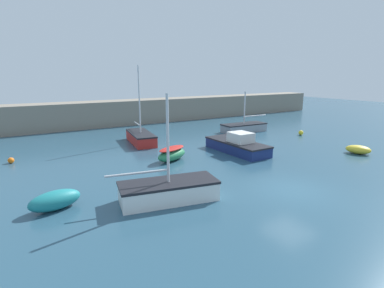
{
  "coord_description": "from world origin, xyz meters",
  "views": [
    {
      "loc": [
        -12.42,
        -10.09,
        6.02
      ],
      "look_at": [
        -0.55,
        9.29,
        0.76
      ],
      "focal_mm": 28.0,
      "sensor_mm": 36.0,
      "label": 1
    }
  ],
  "objects_px": {
    "mooring_buoy_orange": "(11,160)",
    "sailboat_twin_hulled": "(169,190)",
    "sailboat_tall_mast": "(141,137)",
    "cabin_cruiser_white": "(237,145)",
    "fishing_dinghy_green": "(358,150)",
    "dinghy_near_pier": "(55,200)",
    "mooring_buoy_yellow": "(301,133)",
    "sailboat_short_mast": "(244,127)",
    "rowboat_with_red_cover": "(172,154)"
  },
  "relations": [
    {
      "from": "rowboat_with_red_cover",
      "to": "mooring_buoy_yellow",
      "type": "bearing_deg",
      "value": -18.54
    },
    {
      "from": "sailboat_tall_mast",
      "to": "mooring_buoy_orange",
      "type": "bearing_deg",
      "value": -74.3
    },
    {
      "from": "sailboat_tall_mast",
      "to": "cabin_cruiser_white",
      "type": "height_order",
      "value": "sailboat_tall_mast"
    },
    {
      "from": "fishing_dinghy_green",
      "to": "mooring_buoy_orange",
      "type": "xyz_separation_m",
      "value": [
        -23.25,
        11.15,
        -0.12
      ]
    },
    {
      "from": "fishing_dinghy_green",
      "to": "rowboat_with_red_cover",
      "type": "relative_size",
      "value": 0.71
    },
    {
      "from": "cabin_cruiser_white",
      "to": "dinghy_near_pier",
      "type": "distance_m",
      "value": 14.4
    },
    {
      "from": "sailboat_twin_hulled",
      "to": "sailboat_short_mast",
      "type": "height_order",
      "value": "sailboat_twin_hulled"
    },
    {
      "from": "sailboat_twin_hulled",
      "to": "sailboat_short_mast",
      "type": "relative_size",
      "value": 0.99
    },
    {
      "from": "cabin_cruiser_white",
      "to": "sailboat_short_mast",
      "type": "distance_m",
      "value": 9.02
    },
    {
      "from": "sailboat_twin_hulled",
      "to": "mooring_buoy_orange",
      "type": "relative_size",
      "value": 13.17
    },
    {
      "from": "sailboat_twin_hulled",
      "to": "cabin_cruiser_white",
      "type": "relative_size",
      "value": 0.93
    },
    {
      "from": "dinghy_near_pier",
      "to": "rowboat_with_red_cover",
      "type": "bearing_deg",
      "value": 15.85
    },
    {
      "from": "rowboat_with_red_cover",
      "to": "dinghy_near_pier",
      "type": "distance_m",
      "value": 9.39
    },
    {
      "from": "dinghy_near_pier",
      "to": "sailboat_twin_hulled",
      "type": "bearing_deg",
      "value": -32.22
    },
    {
      "from": "fishing_dinghy_green",
      "to": "mooring_buoy_orange",
      "type": "distance_m",
      "value": 25.79
    },
    {
      "from": "sailboat_twin_hulled",
      "to": "mooring_buoy_orange",
      "type": "distance_m",
      "value": 13.13
    },
    {
      "from": "sailboat_tall_mast",
      "to": "sailboat_short_mast",
      "type": "relative_size",
      "value": 1.24
    },
    {
      "from": "sailboat_tall_mast",
      "to": "dinghy_near_pier",
      "type": "relative_size",
      "value": 2.77
    },
    {
      "from": "sailboat_twin_hulled",
      "to": "dinghy_near_pier",
      "type": "xyz_separation_m",
      "value": [
        -4.88,
        1.8,
        -0.07
      ]
    },
    {
      "from": "fishing_dinghy_green",
      "to": "dinghy_near_pier",
      "type": "xyz_separation_m",
      "value": [
        -21.64,
        1.55,
        0.12
      ]
    },
    {
      "from": "sailboat_twin_hulled",
      "to": "fishing_dinghy_green",
      "type": "bearing_deg",
      "value": 11.92
    },
    {
      "from": "sailboat_twin_hulled",
      "to": "mooring_buoy_yellow",
      "type": "distance_m",
      "value": 20.48
    },
    {
      "from": "rowboat_with_red_cover",
      "to": "mooring_buoy_orange",
      "type": "height_order",
      "value": "rowboat_with_red_cover"
    },
    {
      "from": "sailboat_twin_hulled",
      "to": "mooring_buoy_yellow",
      "type": "bearing_deg",
      "value": 32.61
    },
    {
      "from": "mooring_buoy_orange",
      "to": "cabin_cruiser_white",
      "type": "bearing_deg",
      "value": -20.59
    },
    {
      "from": "mooring_buoy_orange",
      "to": "sailboat_twin_hulled",
      "type": "bearing_deg",
      "value": -60.38
    },
    {
      "from": "sailboat_tall_mast",
      "to": "mooring_buoy_orange",
      "type": "relative_size",
      "value": 16.55
    },
    {
      "from": "sailboat_twin_hulled",
      "to": "rowboat_with_red_cover",
      "type": "xyz_separation_m",
      "value": [
        3.43,
        6.18,
        -0.02
      ]
    },
    {
      "from": "fishing_dinghy_green",
      "to": "rowboat_with_red_cover",
      "type": "bearing_deg",
      "value": -135.9
    },
    {
      "from": "rowboat_with_red_cover",
      "to": "mooring_buoy_orange",
      "type": "xyz_separation_m",
      "value": [
        -9.92,
        5.23,
        -0.29
      ]
    },
    {
      "from": "sailboat_twin_hulled",
      "to": "sailboat_tall_mast",
      "type": "bearing_deg",
      "value": 84.86
    },
    {
      "from": "fishing_dinghy_green",
      "to": "mooring_buoy_yellow",
      "type": "bearing_deg",
      "value": 140.6
    },
    {
      "from": "mooring_buoy_yellow",
      "to": "mooring_buoy_orange",
      "type": "xyz_separation_m",
      "value": [
        -25.54,
        3.88,
        -0.04
      ]
    },
    {
      "from": "mooring_buoy_yellow",
      "to": "sailboat_tall_mast",
      "type": "bearing_deg",
      "value": 161.52
    },
    {
      "from": "sailboat_short_mast",
      "to": "mooring_buoy_yellow",
      "type": "bearing_deg",
      "value": 132.22
    },
    {
      "from": "fishing_dinghy_green",
      "to": "mooring_buoy_yellow",
      "type": "height_order",
      "value": "fishing_dinghy_green"
    },
    {
      "from": "sailboat_twin_hulled",
      "to": "mooring_buoy_yellow",
      "type": "height_order",
      "value": "sailboat_twin_hulled"
    },
    {
      "from": "rowboat_with_red_cover",
      "to": "mooring_buoy_orange",
      "type": "distance_m",
      "value": 11.21
    },
    {
      "from": "sailboat_twin_hulled",
      "to": "rowboat_with_red_cover",
      "type": "bearing_deg",
      "value": 72.04
    },
    {
      "from": "sailboat_twin_hulled",
      "to": "mooring_buoy_yellow",
      "type": "relative_size",
      "value": 11.2
    },
    {
      "from": "mooring_buoy_yellow",
      "to": "sailboat_short_mast",
      "type": "bearing_deg",
      "value": 129.61
    },
    {
      "from": "sailboat_short_mast",
      "to": "sailboat_twin_hulled",
      "type": "bearing_deg",
      "value": 40.76
    },
    {
      "from": "fishing_dinghy_green",
      "to": "sailboat_short_mast",
      "type": "relative_size",
      "value": 0.38
    },
    {
      "from": "mooring_buoy_yellow",
      "to": "dinghy_near_pier",
      "type": "bearing_deg",
      "value": -166.54
    },
    {
      "from": "sailboat_tall_mast",
      "to": "rowboat_with_red_cover",
      "type": "height_order",
      "value": "sailboat_tall_mast"
    },
    {
      "from": "sailboat_twin_hulled",
      "to": "rowboat_with_red_cover",
      "type": "height_order",
      "value": "sailboat_twin_hulled"
    },
    {
      "from": "dinghy_near_pier",
      "to": "mooring_buoy_orange",
      "type": "relative_size",
      "value": 5.98
    },
    {
      "from": "sailboat_twin_hulled",
      "to": "dinghy_near_pier",
      "type": "height_order",
      "value": "sailboat_twin_hulled"
    },
    {
      "from": "sailboat_tall_mast",
      "to": "rowboat_with_red_cover",
      "type": "distance_m",
      "value": 6.49
    },
    {
      "from": "cabin_cruiser_white",
      "to": "mooring_buoy_yellow",
      "type": "distance_m",
      "value": 10.22
    }
  ]
}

